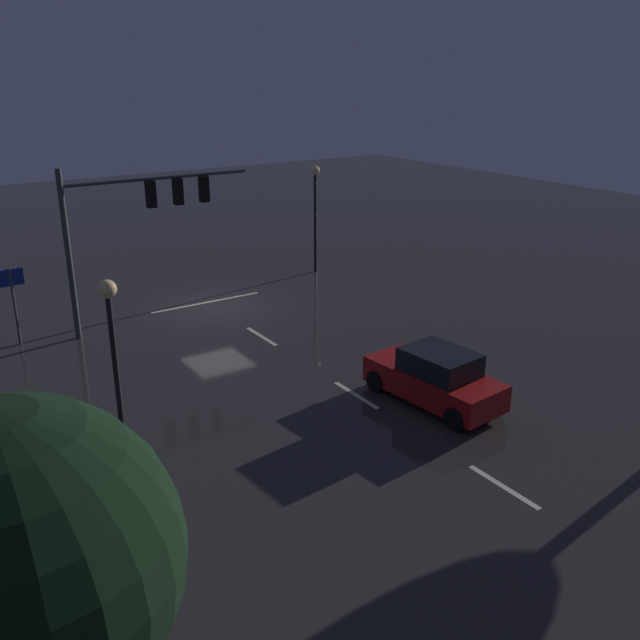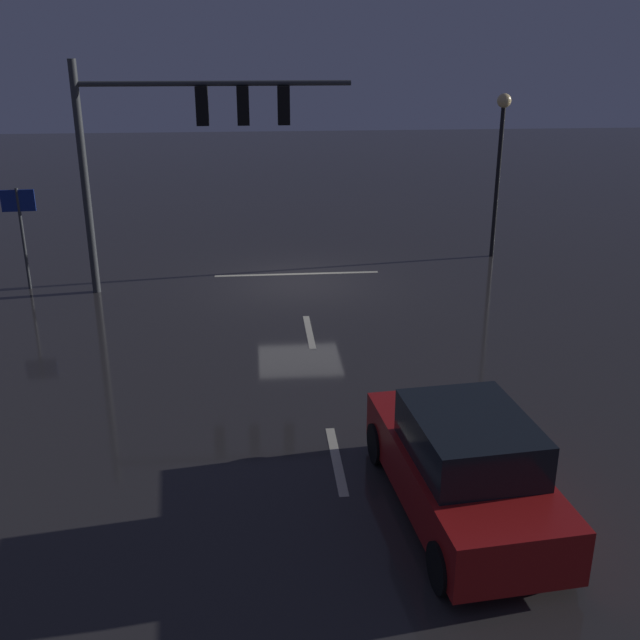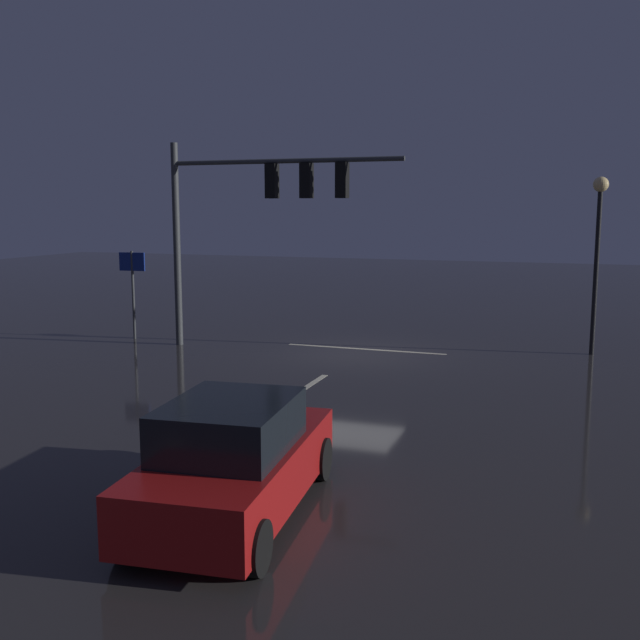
{
  "view_description": "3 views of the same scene",
  "coord_description": "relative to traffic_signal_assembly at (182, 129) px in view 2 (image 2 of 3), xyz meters",
  "views": [
    {
      "loc": [
        11.66,
        25.57,
        9.5
      ],
      "look_at": [
        -0.91,
        6.61,
        1.27
      ],
      "focal_mm": 39.12,
      "sensor_mm": 36.0,
      "label": 1
    },
    {
      "loc": [
        1.28,
        20.92,
        6.65
      ],
      "look_at": [
        0.01,
        7.05,
        1.44
      ],
      "focal_mm": 41.78,
      "sensor_mm": 36.0,
      "label": 2
    },
    {
      "loc": [
        -6.11,
        20.59,
        4.31
      ],
      "look_at": [
        -0.63,
        5.07,
        1.79
      ],
      "focal_mm": 41.45,
      "sensor_mm": 36.0,
      "label": 3
    }
  ],
  "objects": [
    {
      "name": "ground_plane",
      "position": [
        -3.09,
        -0.33,
        -4.48
      ],
      "size": [
        80.0,
        80.0,
        0.0
      ],
      "primitive_type": "plane",
      "color": "#2D2B2B"
    },
    {
      "name": "traffic_signal_assembly",
      "position": [
        0.0,
        0.0,
        0.0
      ],
      "size": [
        7.3,
        0.47,
        6.26
      ],
      "color": "#383A3D",
      "rests_on": "ground_plane"
    },
    {
      "name": "lane_dash_far",
      "position": [
        -3.09,
        3.67,
        -4.48
      ],
      "size": [
        0.16,
        2.2,
        0.01
      ],
      "primitive_type": "cube",
      "rotation": [
        0.0,
        0.0,
        1.57
      ],
      "color": "beige",
      "rests_on": "ground_plane"
    },
    {
      "name": "lane_dash_mid",
      "position": [
        -3.09,
        9.67,
        -4.48
      ],
      "size": [
        0.16,
        2.2,
        0.01
      ],
      "primitive_type": "cube",
      "rotation": [
        0.0,
        0.0,
        1.57
      ],
      "color": "beige",
      "rests_on": "ground_plane"
    },
    {
      "name": "stop_bar",
      "position": [
        -3.09,
        -1.18,
        -4.48
      ],
      "size": [
        5.0,
        0.16,
        0.01
      ],
      "primitive_type": "cube",
      "color": "beige",
      "rests_on": "ground_plane"
    },
    {
      "name": "car_approaching",
      "position": [
        -4.77,
        11.33,
        -3.68
      ],
      "size": [
        2.27,
        4.5,
        1.7
      ],
      "color": "maroon",
      "rests_on": "ground_plane"
    },
    {
      "name": "street_lamp_left_kerb",
      "position": [
        -9.64,
        -2.65,
        -0.87
      ],
      "size": [
        0.44,
        0.44,
        5.18
      ],
      "color": "black",
      "rests_on": "ground_plane"
    },
    {
      "name": "route_sign",
      "position": [
        4.65,
        -0.46,
        -2.39
      ],
      "size": [
        0.9,
        0.13,
        2.9
      ],
      "color": "#383A3D",
      "rests_on": "ground_plane"
    }
  ]
}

